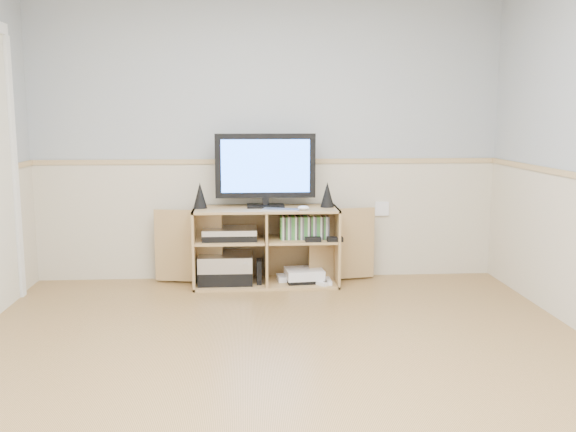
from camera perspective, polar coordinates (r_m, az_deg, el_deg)
The scene contains 11 objects.
room at distance 3.41m, azimuth -1.52°, elevation 5.61°, with size 4.04×4.54×2.54m.
media_cabinet at distance 5.43m, azimuth -1.99°, elevation -2.52°, with size 1.88×0.45×0.65m.
monitor at distance 5.34m, azimuth -2.02°, elevation 4.30°, with size 0.83×0.18×0.61m.
speaker_left at distance 5.34m, azimuth -7.82°, elevation 1.82°, with size 0.12×0.12×0.21m, color black.
speaker_right at distance 5.37m, azimuth 3.51°, elevation 1.92°, with size 0.11×0.11×0.21m, color black.
keyboard at distance 5.19m, azimuth -0.61°, elevation 0.58°, with size 0.30×0.12×0.01m, color silver.
mouse at distance 5.20m, azimuth 1.39°, elevation 0.73°, with size 0.10×0.06×0.04m, color white.
av_components at distance 5.40m, azimuth -5.40°, elevation -3.85°, with size 0.52×0.33×0.47m.
game_consoles at distance 5.45m, azimuth 1.32°, elevation -5.31°, with size 0.46×0.30×0.11m.
game_cases at distance 5.35m, azimuth 1.46°, elevation -1.02°, with size 0.40×0.14×0.19m, color #3F8C3F.
wall_outlet at distance 5.69m, azimuth 8.33°, elevation 0.66°, with size 0.12×0.03×0.12m, color white.
Camera 1 is at (-0.20, -3.27, 1.42)m, focal length 40.00 mm.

